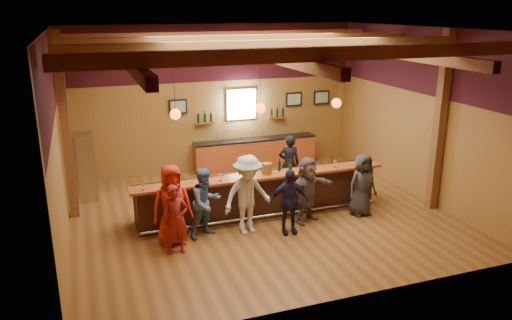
# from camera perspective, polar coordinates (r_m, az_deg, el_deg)

# --- Properties ---
(room) EXTENTS (9.04, 9.00, 4.52)m
(room) POSITION_cam_1_polar(r_m,az_deg,el_deg) (11.68, 0.40, 8.44)
(room) COLOR brown
(room) RESTS_ON ground
(bar_counter) EXTENTS (6.30, 1.07, 1.11)m
(bar_counter) POSITION_cam_1_polar(r_m,az_deg,el_deg) (12.46, 0.30, -3.83)
(bar_counter) COLOR black
(bar_counter) RESTS_ON ground
(back_bar_cabinet) EXTENTS (4.00, 0.52, 0.95)m
(back_bar_cabinet) POSITION_cam_1_polar(r_m,az_deg,el_deg) (16.04, -0.05, 0.81)
(back_bar_cabinet) COLOR brown
(back_bar_cabinet) RESTS_ON ground
(window) EXTENTS (0.95, 0.09, 0.95)m
(window) POSITION_cam_1_polar(r_m,az_deg,el_deg) (15.76, -1.71, 6.40)
(window) COLOR silver
(window) RESTS_ON room
(framed_pictures) EXTENTS (5.35, 0.05, 0.45)m
(framed_pictures) POSITION_cam_1_polar(r_m,az_deg,el_deg) (16.03, 1.27, 6.76)
(framed_pictures) COLOR black
(framed_pictures) RESTS_ON room
(wine_shelves) EXTENTS (3.00, 0.18, 0.30)m
(wine_shelves) POSITION_cam_1_polar(r_m,az_deg,el_deg) (15.78, -1.62, 4.82)
(wine_shelves) COLOR brown
(wine_shelves) RESTS_ON room
(pendant_lights) EXTENTS (4.24, 0.24, 1.37)m
(pendant_lights) POSITION_cam_1_polar(r_m,az_deg,el_deg) (11.72, 0.49, 5.95)
(pendant_lights) COLOR black
(pendant_lights) RESTS_ON room
(stainless_fridge) EXTENTS (0.70, 0.70, 1.80)m
(stainless_fridge) POSITION_cam_1_polar(r_m,az_deg,el_deg) (14.00, -19.33, -0.81)
(stainless_fridge) COLOR silver
(stainless_fridge) RESTS_ON ground
(customer_orange) EXTENTS (0.91, 0.63, 1.79)m
(customer_orange) POSITION_cam_1_polar(r_m,az_deg,el_deg) (10.92, -9.58, -5.08)
(customer_orange) COLOR red
(customer_orange) RESTS_ON ground
(customer_redvest) EXTENTS (0.55, 0.37, 1.50)m
(customer_redvest) POSITION_cam_1_polar(r_m,az_deg,el_deg) (10.54, -9.19, -6.74)
(customer_redvest) COLOR maroon
(customer_redvest) RESTS_ON ground
(customer_denim) EXTENTS (0.95, 0.85, 1.60)m
(customer_denim) POSITION_cam_1_polar(r_m,az_deg,el_deg) (11.19, -5.76, -4.88)
(customer_denim) COLOR #4B6796
(customer_denim) RESTS_ON ground
(customer_white) EXTENTS (1.31, 0.92, 1.85)m
(customer_white) POSITION_cam_1_polar(r_m,az_deg,el_deg) (11.25, -0.96, -3.99)
(customer_white) COLOR beige
(customer_white) RESTS_ON ground
(customer_navy) EXTENTS (0.93, 0.46, 1.53)m
(customer_navy) POSITION_cam_1_polar(r_m,az_deg,el_deg) (11.31, 3.76, -4.77)
(customer_navy) COLOR #1E1830
(customer_navy) RESTS_ON ground
(customer_brown) EXTENTS (1.57, 1.02, 1.62)m
(customer_brown) POSITION_cam_1_polar(r_m,az_deg,el_deg) (11.93, 5.88, -3.42)
(customer_brown) COLOR #5C4D4A
(customer_brown) RESTS_ON ground
(customer_dark) EXTENTS (0.80, 0.55, 1.56)m
(customer_dark) POSITION_cam_1_polar(r_m,az_deg,el_deg) (12.56, 12.04, -2.79)
(customer_dark) COLOR #2C2B2E
(customer_dark) RESTS_ON ground
(bartender) EXTENTS (0.67, 0.52, 1.62)m
(bartender) POSITION_cam_1_polar(r_m,az_deg,el_deg) (13.88, 3.79, -0.40)
(bartender) COLOR black
(bartender) RESTS_ON ground
(ice_bucket) EXTENTS (0.24, 0.24, 0.27)m
(ice_bucket) POSITION_cam_1_polar(r_m,az_deg,el_deg) (12.02, 1.27, -0.99)
(ice_bucket) COLOR olive
(ice_bucket) RESTS_ON bar_counter
(bottle_a) EXTENTS (0.07, 0.07, 0.32)m
(bottle_a) POSITION_cam_1_polar(r_m,az_deg,el_deg) (12.24, 2.70, -0.71)
(bottle_a) COLOR black
(bottle_a) RESTS_ON bar_counter
(bottle_b) EXTENTS (0.08, 0.08, 0.38)m
(bottle_b) POSITION_cam_1_polar(r_m,az_deg,el_deg) (12.28, 3.95, -0.54)
(bottle_b) COLOR black
(bottle_b) RESTS_ON bar_counter
(glass_a) EXTENTS (0.07, 0.07, 0.16)m
(glass_a) POSITION_cam_1_polar(r_m,az_deg,el_deg) (11.24, -12.83, -2.82)
(glass_a) COLOR silver
(glass_a) RESTS_ON bar_counter
(glass_b) EXTENTS (0.08, 0.08, 0.17)m
(glass_b) POSITION_cam_1_polar(r_m,az_deg,el_deg) (11.31, -9.47, -2.46)
(glass_b) COLOR silver
(glass_b) RESTS_ON bar_counter
(glass_c) EXTENTS (0.09, 0.09, 0.20)m
(glass_c) POSITION_cam_1_polar(r_m,az_deg,el_deg) (11.52, -5.63, -1.83)
(glass_c) COLOR silver
(glass_c) RESTS_ON bar_counter
(glass_d) EXTENTS (0.08, 0.08, 0.18)m
(glass_d) POSITION_cam_1_polar(r_m,az_deg,el_deg) (11.56, -4.07, -1.80)
(glass_d) COLOR silver
(glass_d) RESTS_ON bar_counter
(glass_e) EXTENTS (0.09, 0.09, 0.20)m
(glass_e) POSITION_cam_1_polar(r_m,az_deg,el_deg) (11.84, -0.82, -1.22)
(glass_e) COLOR silver
(glass_e) RESTS_ON bar_counter
(glass_f) EXTENTS (0.08, 0.08, 0.18)m
(glass_f) POSITION_cam_1_polar(r_m,az_deg,el_deg) (12.23, 3.91, -0.72)
(glass_f) COLOR silver
(glass_f) RESTS_ON bar_counter
(glass_g) EXTENTS (0.09, 0.09, 0.19)m
(glass_g) POSITION_cam_1_polar(r_m,az_deg,el_deg) (12.40, 5.85, -0.48)
(glass_g) COLOR silver
(glass_g) RESTS_ON bar_counter
(glass_h) EXTENTS (0.07, 0.07, 0.17)m
(glass_h) POSITION_cam_1_polar(r_m,az_deg,el_deg) (12.70, 9.01, -0.25)
(glass_h) COLOR silver
(glass_h) RESTS_ON bar_counter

